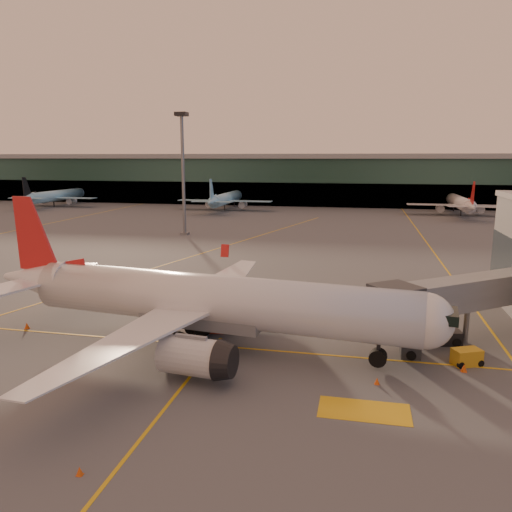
% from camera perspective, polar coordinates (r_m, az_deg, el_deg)
% --- Properties ---
extents(ground, '(600.00, 600.00, 0.00)m').
position_cam_1_polar(ground, '(42.49, -13.37, -11.87)').
color(ground, '#4C4F54').
rests_on(ground, ground).
extents(taxi_markings, '(100.12, 173.00, 0.01)m').
position_cam_1_polar(taxi_markings, '(84.96, -5.06, 0.02)').
color(taxi_markings, gold).
rests_on(taxi_markings, ground).
extents(terminal, '(400.00, 20.00, 17.60)m').
position_cam_1_polar(terminal, '(177.94, 6.51, 8.68)').
color(terminal, '#19382D').
rests_on(terminal, ground).
extents(mast_west_near, '(2.40, 2.40, 25.60)m').
position_cam_1_polar(mast_west_near, '(107.82, -8.35, 10.27)').
color(mast_west_near, slate).
rests_on(mast_west_near, ground).
extents(distant_aircraft_row, '(225.00, 34.00, 13.00)m').
position_cam_1_polar(distant_aircraft_row, '(169.63, -12.86, 5.38)').
color(distant_aircraft_row, '#8AC8E6').
rests_on(distant_aircraft_row, ground).
extents(main_airplane, '(42.34, 38.28, 12.78)m').
position_cam_1_polar(main_airplane, '(43.80, -6.31, -5.15)').
color(main_airplane, silver).
rests_on(main_airplane, ground).
extents(jet_bridge, '(18.31, 14.94, 6.18)m').
position_cam_1_polar(jet_bridge, '(49.26, 24.18, -4.06)').
color(jet_bridge, slate).
rests_on(jet_bridge, ground).
extents(catering_truck, '(6.75, 3.77, 4.95)m').
position_cam_1_polar(catering_truck, '(48.39, -5.31, -5.18)').
color(catering_truck, '#B52B19').
rests_on(catering_truck, ground).
extents(gpu_cart, '(2.61, 2.17, 1.32)m').
position_cam_1_polar(gpu_cart, '(44.30, 22.95, -10.61)').
color(gpu_cart, '#C58B18').
rests_on(gpu_cart, ground).
extents(pushback_tug, '(4.13, 2.68, 1.97)m').
position_cam_1_polar(pushback_tug, '(48.24, 20.09, -8.41)').
color(pushback_tug, black).
rests_on(pushback_tug, ground).
extents(cone_nose, '(0.50, 0.50, 0.63)m').
position_cam_1_polar(cone_nose, '(43.03, 22.67, -11.72)').
color(cone_nose, '#E14D0B').
rests_on(cone_nose, ground).
extents(cone_tail, '(0.49, 0.49, 0.63)m').
position_cam_1_polar(cone_tail, '(53.97, -24.71, -7.25)').
color(cone_tail, '#E14D0B').
rests_on(cone_tail, ground).
extents(cone_wing_right, '(0.38, 0.38, 0.49)m').
position_cam_1_polar(cone_wing_right, '(30.03, -19.51, -22.16)').
color(cone_wing_right, '#E14D0B').
rests_on(cone_wing_right, ground).
extents(cone_wing_left, '(0.45, 0.45, 0.58)m').
position_cam_1_polar(cone_wing_left, '(61.24, -2.57, -4.09)').
color(cone_wing_left, '#E14D0B').
rests_on(cone_wing_left, ground).
extents(cone_fwd, '(0.40, 0.40, 0.50)m').
position_cam_1_polar(cone_fwd, '(38.92, 13.66, -13.72)').
color(cone_fwd, '#E14D0B').
rests_on(cone_fwd, ground).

